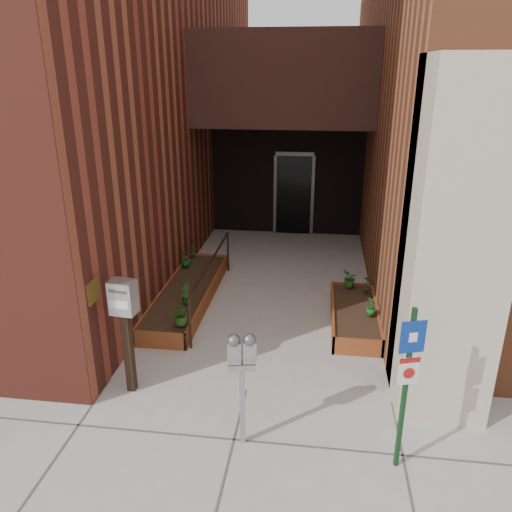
% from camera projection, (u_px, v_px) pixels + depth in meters
% --- Properties ---
extents(ground, '(80.00, 80.00, 0.00)m').
position_uv_depth(ground, '(246.00, 390.00, 6.99)').
color(ground, '#9E9991').
rests_on(ground, ground).
extents(architecture, '(20.00, 14.60, 10.00)m').
position_uv_depth(architecture, '(281.00, 34.00, 11.64)').
color(architecture, maroon).
rests_on(architecture, ground).
extents(planter_left, '(0.90, 3.60, 0.30)m').
position_uv_depth(planter_left, '(188.00, 294.00, 9.64)').
color(planter_left, brown).
rests_on(planter_left, ground).
extents(planter_right, '(0.80, 2.20, 0.30)m').
position_uv_depth(planter_right, '(354.00, 316.00, 8.79)').
color(planter_right, brown).
rests_on(planter_right, ground).
extents(handrail, '(0.04, 3.34, 0.90)m').
position_uv_depth(handrail, '(212.00, 267.00, 9.31)').
color(handrail, black).
rests_on(handrail, ground).
extents(parking_meter, '(0.34, 0.19, 1.48)m').
position_uv_depth(parking_meter, '(242.00, 360.00, 5.63)').
color(parking_meter, gray).
rests_on(parking_meter, ground).
extents(sign_post, '(0.27, 0.10, 1.99)m').
position_uv_depth(sign_post, '(408.00, 374.00, 5.24)').
color(sign_post, '#143818').
rests_on(sign_post, ground).
extents(payment_dropbox, '(0.35, 0.28, 1.66)m').
position_uv_depth(payment_dropbox, '(125.00, 313.00, 6.60)').
color(payment_dropbox, black).
rests_on(payment_dropbox, ground).
extents(shrub_left_a, '(0.40, 0.40, 0.38)m').
position_uv_depth(shrub_left_a, '(181.00, 314.00, 8.11)').
color(shrub_left_a, '#2A5D1A').
rests_on(shrub_left_a, planter_left).
extents(shrub_left_b, '(0.25, 0.25, 0.35)m').
position_uv_depth(shrub_left_b, '(185.00, 293.00, 8.88)').
color(shrub_left_b, '#265F1B').
rests_on(shrub_left_b, planter_left).
extents(shrub_left_c, '(0.27, 0.27, 0.35)m').
position_uv_depth(shrub_left_c, '(186.00, 258.00, 10.50)').
color(shrub_left_c, '#17511A').
rests_on(shrub_left_c, planter_left).
extents(shrub_left_d, '(0.20, 0.20, 0.33)m').
position_uv_depth(shrub_left_d, '(192.00, 249.00, 11.04)').
color(shrub_left_d, '#295D1A').
rests_on(shrub_left_d, planter_left).
extents(shrub_right_a, '(0.18, 0.18, 0.31)m').
position_uv_depth(shrub_right_a, '(371.00, 307.00, 8.43)').
color(shrub_right_a, '#1A5E1C').
rests_on(shrub_right_a, planter_right).
extents(shrub_right_b, '(0.23, 0.23, 0.32)m').
position_uv_depth(shrub_right_b, '(367.00, 284.00, 9.29)').
color(shrub_right_b, '#214F16').
rests_on(shrub_right_b, planter_right).
extents(shrub_right_c, '(0.35, 0.35, 0.34)m').
position_uv_depth(shrub_right_c, '(350.00, 279.00, 9.51)').
color(shrub_right_c, '#26611B').
rests_on(shrub_right_c, planter_right).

